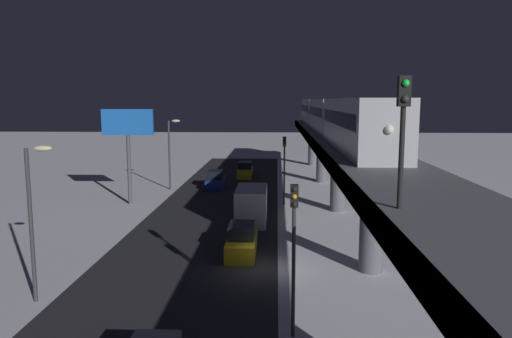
# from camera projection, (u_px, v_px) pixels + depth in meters

# --- Properties ---
(ground_plane) EXTENTS (240.00, 240.00, 0.00)m
(ground_plane) POSITION_uv_depth(u_px,v_px,m) (265.00, 269.00, 28.12)
(ground_plane) COLOR white
(avenue_asphalt) EXTENTS (11.00, 107.09, 0.01)m
(avenue_asphalt) POSITION_uv_depth(u_px,v_px,m) (184.00, 268.00, 28.32)
(avenue_asphalt) COLOR #28282D
(avenue_asphalt) RESTS_ON ground_plane
(elevated_railway) EXTENTS (5.00, 107.09, 6.44)m
(elevated_railway) POSITION_uv_depth(u_px,v_px,m) (372.00, 175.00, 27.08)
(elevated_railway) COLOR slate
(elevated_railway) RESTS_ON ground_plane
(subway_train) EXTENTS (2.94, 55.47, 3.40)m
(subway_train) POSITION_uv_depth(u_px,v_px,m) (329.00, 115.00, 50.83)
(subway_train) COLOR #B7BABF
(subway_train) RESTS_ON elevated_railway
(rail_signal) EXTENTS (0.36, 0.41, 4.00)m
(rail_signal) POSITION_uv_depth(u_px,v_px,m) (403.00, 119.00, 14.43)
(rail_signal) COLOR black
(rail_signal) RESTS_ON elevated_railway
(sedan_yellow) EXTENTS (1.91, 4.47, 1.97)m
(sedan_yellow) POSITION_uv_depth(u_px,v_px,m) (245.00, 171.00, 61.66)
(sedan_yellow) COLOR gold
(sedan_yellow) RESTS_ON ground_plane
(sedan_yellow_2) EXTENTS (1.80, 4.75, 1.97)m
(sedan_yellow_2) POSITION_uv_depth(u_px,v_px,m) (242.00, 242.00, 30.83)
(sedan_yellow_2) COLOR gold
(sedan_yellow_2) RESTS_ON ground_plane
(sedan_blue) EXTENTS (1.80, 4.43, 1.97)m
(sedan_blue) POSITION_uv_depth(u_px,v_px,m) (216.00, 181.00, 54.08)
(sedan_blue) COLOR navy
(sedan_blue) RESTS_ON ground_plane
(box_truck) EXTENTS (2.40, 7.40, 2.80)m
(box_truck) POSITION_uv_depth(u_px,v_px,m) (252.00, 203.00, 39.70)
(box_truck) COLOR gold
(box_truck) RESTS_ON ground_plane
(traffic_light_near) EXTENTS (0.32, 0.44, 6.40)m
(traffic_light_near) POSITION_uv_depth(u_px,v_px,m) (294.00, 239.00, 19.53)
(traffic_light_near) COLOR #2D2D2D
(traffic_light_near) RESTS_ON ground_plane
(traffic_light_mid) EXTENTS (0.32, 0.44, 6.40)m
(traffic_light_mid) POSITION_uv_depth(u_px,v_px,m) (284.00, 160.00, 44.77)
(traffic_light_mid) COLOR #2D2D2D
(traffic_light_mid) RESTS_ON ground_plane
(commercial_billboard) EXTENTS (4.80, 0.36, 8.90)m
(commercial_billboard) POSITION_uv_depth(u_px,v_px,m) (128.00, 132.00, 44.89)
(commercial_billboard) COLOR #4C4C51
(commercial_billboard) RESTS_ON ground_plane
(street_lamp_near) EXTENTS (1.35, 0.44, 7.65)m
(street_lamp_near) POSITION_uv_depth(u_px,v_px,m) (34.00, 205.00, 22.96)
(street_lamp_near) COLOR #38383D
(street_lamp_near) RESTS_ON ground_plane
(street_lamp_far) EXTENTS (1.35, 0.44, 7.65)m
(street_lamp_far) POSITION_uv_depth(u_px,v_px,m) (171.00, 146.00, 52.63)
(street_lamp_far) COLOR #38383D
(street_lamp_far) RESTS_ON ground_plane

